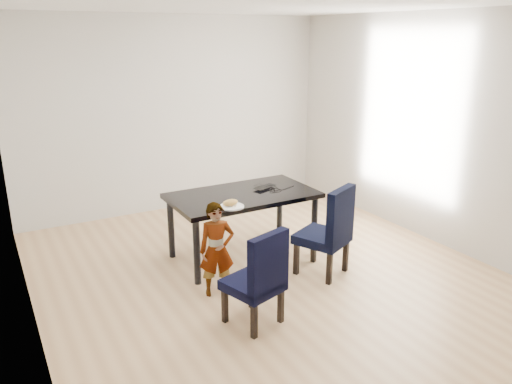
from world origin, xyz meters
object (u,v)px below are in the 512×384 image
chair_left (253,276)px  chair_right (322,230)px  plate (232,207)px  dining_table (243,225)px  child (217,250)px  laptop (262,187)px

chair_left → chair_right: (1.10, 0.49, 0.04)m
plate → dining_table: bearing=48.3°
chair_left → child: 0.62m
dining_table → chair_right: 0.95m
chair_right → plate: bearing=127.9°
child → laptop: 1.22m
chair_left → child: (-0.05, 0.61, 0.02)m
dining_table → chair_left: 1.39m
laptop → dining_table: bearing=-2.9°
chair_left → chair_right: 1.20m
chair_right → child: size_ratio=1.04×
dining_table → laptop: (0.30, 0.08, 0.39)m
chair_right → plate: size_ratio=3.83×
chair_right → plate: (-0.84, 0.43, 0.27)m
chair_left → chair_right: bearing=6.9°
child → laptop: size_ratio=3.20×
chair_right → child: 1.16m
plate → chair_left: bearing=-106.1°
dining_table → plate: plate is taller
chair_right → plate: 0.98m
plate → laptop: 0.75m
chair_right → laptop: 0.93m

